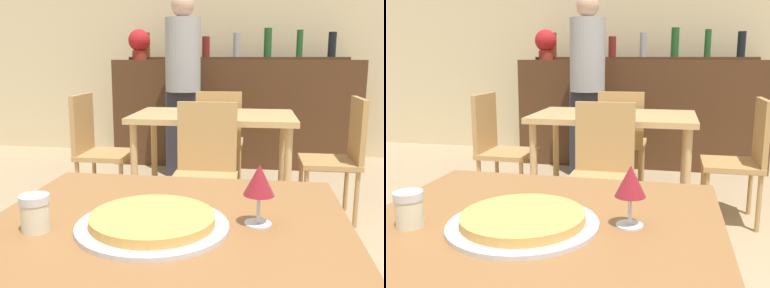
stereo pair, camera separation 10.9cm
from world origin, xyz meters
The scene contains 14 objects.
wall_back centered at (0.00, 4.18, 1.40)m, with size 8.00×0.05×2.80m.
dining_table_near centered at (0.00, 0.00, 0.65)m, with size 0.95×0.88×0.73m.
dining_table_far centered at (-0.08, 2.08, 0.67)m, with size 1.17×0.72×0.75m.
bar_counter centered at (0.00, 3.68, 0.57)m, with size 2.60×0.56×1.14m.
bar_back_shelf centered at (0.03, 3.82, 1.21)m, with size 2.39×0.24×0.34m.
chair_far_side_front centered at (-0.08, 1.55, 0.50)m, with size 0.40×0.40×0.88m.
chair_far_side_back centered at (-0.08, 2.60, 0.50)m, with size 0.40×0.40×0.88m.
chair_far_side_left centered at (-0.99, 2.08, 0.50)m, with size 0.40×0.40×0.88m.
chair_far_side_right centered at (0.84, 2.08, 0.50)m, with size 0.40×0.40×0.88m.
pizza_tray centered at (-0.03, -0.03, 0.75)m, with size 0.39×0.39×0.04m.
cheese_shaker centered at (-0.31, -0.10, 0.78)m, with size 0.07×0.07×0.09m.
person_standing centered at (-0.48, 3.10, 0.95)m, with size 0.34×0.34×1.74m.
wine_glass centered at (0.23, 0.03, 0.85)m, with size 0.08×0.08×0.16m.
potted_plant centered at (-1.05, 3.63, 1.32)m, with size 0.24×0.24×0.33m.
Camera 2 is at (0.33, -1.01, 1.15)m, focal length 40.00 mm.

